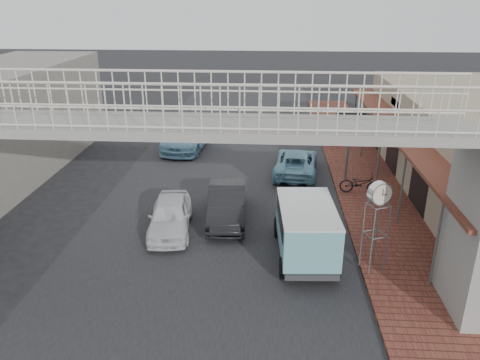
# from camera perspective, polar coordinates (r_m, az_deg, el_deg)

# --- Properties ---
(ground) EXTENTS (120.00, 120.00, 0.00)m
(ground) POSITION_cam_1_polar(r_m,az_deg,el_deg) (17.43, -3.25, -6.39)
(ground) COLOR black
(ground) RESTS_ON ground
(road_strip) EXTENTS (10.00, 60.00, 0.01)m
(road_strip) POSITION_cam_1_polar(r_m,az_deg,el_deg) (17.43, -3.25, -6.37)
(road_strip) COLOR black
(road_strip) RESTS_ON ground
(sidewalk) EXTENTS (3.00, 40.00, 0.10)m
(sidewalk) POSITION_cam_1_polar(r_m,az_deg,el_deg) (20.48, 16.20, -2.66)
(sidewalk) COLOR brown
(sidewalk) RESTS_ON ground
(footbridge) EXTENTS (16.40, 2.40, 6.34)m
(footbridge) POSITION_cam_1_polar(r_m,az_deg,el_deg) (12.48, -5.77, -2.13)
(footbridge) COLOR gray
(footbridge) RESTS_ON ground
(building_far_left) EXTENTS (5.00, 14.00, 5.00)m
(building_far_left) POSITION_cam_1_polar(r_m,az_deg,el_deg) (25.56, -27.05, 6.45)
(building_far_left) COLOR gray
(building_far_left) RESTS_ON ground
(white_hatchback) EXTENTS (1.88, 3.81, 1.25)m
(white_hatchback) POSITION_cam_1_polar(r_m,az_deg,el_deg) (17.45, -8.52, -4.27)
(white_hatchback) COLOR silver
(white_hatchback) RESTS_ON ground
(dark_sedan) EXTENTS (1.65, 4.09, 1.32)m
(dark_sedan) POSITION_cam_1_polar(r_m,az_deg,el_deg) (18.08, -1.63, -2.93)
(dark_sedan) COLOR black
(dark_sedan) RESTS_ON ground
(angkot_curb) EXTENTS (2.38, 4.44, 1.18)m
(angkot_curb) POSITION_cam_1_polar(r_m,az_deg,el_deg) (22.91, 6.86, 2.16)
(angkot_curb) COLOR #71AAC4
(angkot_curb) RESTS_ON ground
(angkot_far) EXTENTS (2.68, 5.35, 1.49)m
(angkot_far) POSITION_cam_1_polar(r_m,az_deg,el_deg) (26.92, -6.34, 5.50)
(angkot_far) COLOR #75AFCB
(angkot_far) RESTS_ON ground
(angkot_van) EXTENTS (2.03, 4.06, 1.94)m
(angkot_van) POSITION_cam_1_polar(r_m,az_deg,el_deg) (15.46, 8.03, -5.30)
(angkot_van) COLOR black
(angkot_van) RESTS_ON ground
(motorcycle_near) EXTENTS (1.82, 0.86, 0.92)m
(motorcycle_near) POSITION_cam_1_polar(r_m,az_deg,el_deg) (20.94, 14.43, -0.41)
(motorcycle_near) COLOR black
(motorcycle_near) RESTS_ON sidewalk
(motorcycle_far) EXTENTS (1.54, 0.79, 0.89)m
(motorcycle_far) POSITION_cam_1_polar(r_m,az_deg,el_deg) (27.55, 11.56, 5.13)
(motorcycle_far) COLOR black
(motorcycle_far) RESTS_ON sidewalk
(street_clock) EXTENTS (0.76, 0.74, 2.96)m
(street_clock) POSITION_cam_1_polar(r_m,az_deg,el_deg) (14.54, 16.60, -2.07)
(street_clock) COLOR #59595B
(street_clock) RESTS_ON sidewalk
(arrow_sign) EXTENTS (1.93, 1.22, 3.35)m
(arrow_sign) POSITION_cam_1_polar(r_m,az_deg,el_deg) (21.93, 15.42, 6.68)
(arrow_sign) COLOR #59595B
(arrow_sign) RESTS_ON sidewalk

